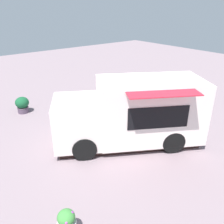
{
  "coord_description": "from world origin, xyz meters",
  "views": [
    {
      "loc": [
        6.46,
        -5.47,
        4.9
      ],
      "look_at": [
        -0.32,
        -0.1,
        0.91
      ],
      "focal_mm": 37.61,
      "sensor_mm": 36.0,
      "label": 1
    }
  ],
  "objects_px": {
    "person_customer": "(189,101)",
    "planter_flowering_near": "(67,223)",
    "food_truck": "(132,115)",
    "planter_flowering_far": "(22,104)"
  },
  "relations": [
    {
      "from": "planter_flowering_near",
      "to": "person_customer",
      "type": "bearing_deg",
      "value": 107.78
    },
    {
      "from": "person_customer",
      "to": "planter_flowering_near",
      "type": "height_order",
      "value": "person_customer"
    },
    {
      "from": "food_truck",
      "to": "planter_flowering_near",
      "type": "distance_m",
      "value": 4.52
    },
    {
      "from": "food_truck",
      "to": "planter_flowering_far",
      "type": "bearing_deg",
      "value": -156.3
    },
    {
      "from": "food_truck",
      "to": "planter_flowering_far",
      "type": "xyz_separation_m",
      "value": [
        -5.35,
        -2.35,
        -0.74
      ]
    },
    {
      "from": "planter_flowering_near",
      "to": "food_truck",
      "type": "bearing_deg",
      "value": 117.77
    },
    {
      "from": "planter_flowering_near",
      "to": "planter_flowering_far",
      "type": "relative_size",
      "value": 0.88
    },
    {
      "from": "person_customer",
      "to": "planter_flowering_far",
      "type": "xyz_separation_m",
      "value": [
        -4.66,
        -7.03,
        0.12
      ]
    },
    {
      "from": "planter_flowering_near",
      "to": "planter_flowering_far",
      "type": "bearing_deg",
      "value": 167.98
    },
    {
      "from": "food_truck",
      "to": "person_customer",
      "type": "relative_size",
      "value": 6.78
    }
  ]
}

